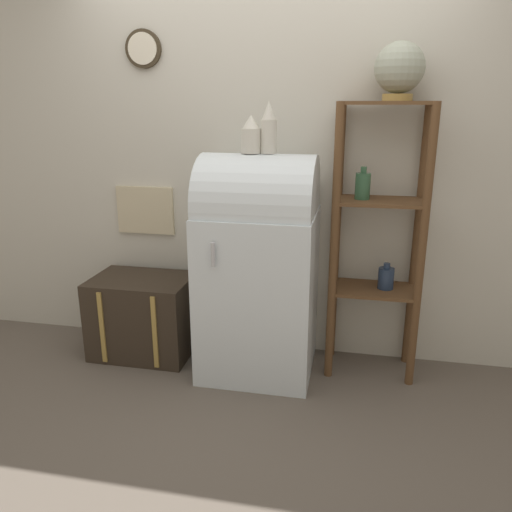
# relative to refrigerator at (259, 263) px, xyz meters

# --- Properties ---
(ground_plane) EXTENTS (12.00, 12.00, 0.00)m
(ground_plane) POSITION_rel_refrigerator_xyz_m (0.00, -0.23, -0.73)
(ground_plane) COLOR #60564C
(wall_back) EXTENTS (7.00, 0.09, 2.70)m
(wall_back) POSITION_rel_refrigerator_xyz_m (-0.00, 0.35, 0.62)
(wall_back) COLOR beige
(wall_back) RESTS_ON ground_plane
(refrigerator) EXTENTS (0.70, 0.68, 1.40)m
(refrigerator) POSITION_rel_refrigerator_xyz_m (0.00, 0.00, 0.00)
(refrigerator) COLOR silver
(refrigerator) RESTS_ON ground_plane
(suitcase_trunk) EXTENTS (0.67, 0.48, 0.55)m
(suitcase_trunk) POSITION_rel_refrigerator_xyz_m (-0.83, 0.05, -0.45)
(suitcase_trunk) COLOR #33281E
(suitcase_trunk) RESTS_ON ground_plane
(shelf_unit) EXTENTS (0.55, 0.34, 1.70)m
(shelf_unit) POSITION_rel_refrigerator_xyz_m (0.71, 0.13, 0.23)
(shelf_unit) COLOR brown
(shelf_unit) RESTS_ON ground_plane
(globe) EXTENTS (0.28, 0.28, 0.32)m
(globe) POSITION_rel_refrigerator_xyz_m (0.77, 0.17, 1.14)
(globe) COLOR #AD8942
(globe) RESTS_ON shelf_unit
(vase_left) EXTENTS (0.12, 0.12, 0.22)m
(vase_left) POSITION_rel_refrigerator_xyz_m (-0.05, -0.00, 0.78)
(vase_left) COLOR beige
(vase_left) RESTS_ON refrigerator
(vase_center) EXTENTS (0.09, 0.09, 0.30)m
(vase_center) POSITION_rel_refrigerator_xyz_m (0.06, 0.01, 0.81)
(vase_center) COLOR beige
(vase_center) RESTS_ON refrigerator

